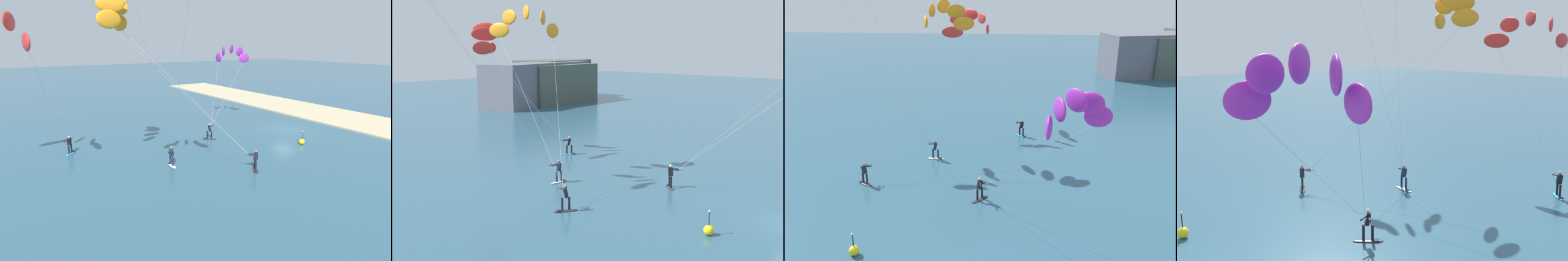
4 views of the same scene
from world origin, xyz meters
TOP-DOWN VIEW (x-y plane):
  - kitesurfer_nearshore at (6.22, 3.37)m, footprint 7.55×8.85m
  - kitesurfer_mid_water at (-2.69, 19.75)m, footprint 8.13×11.33m
  - kitesurfer_far_out at (-0.85, 27.24)m, footprint 8.83×8.31m
  - marker_buoy at (-4.75, 2.84)m, footprint 0.56×0.56m

SIDE VIEW (x-z plane):
  - marker_buoy at x=-4.75m, z-range -0.39..0.99m
  - kitesurfer_nearshore at x=6.22m, z-range 3.25..12.71m
  - kitesurfer_far_out at x=-0.85m, z-range 4.21..16.05m
  - kitesurfer_mid_water at x=-2.69m, z-range 4.76..17.65m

